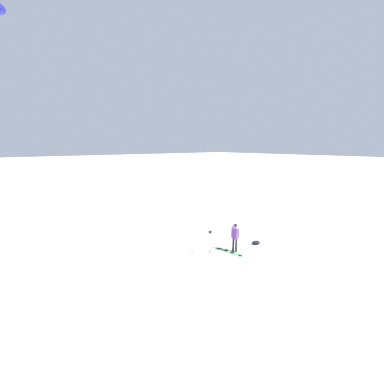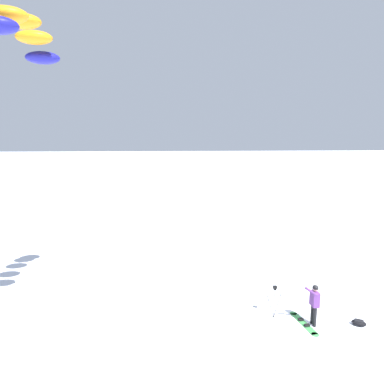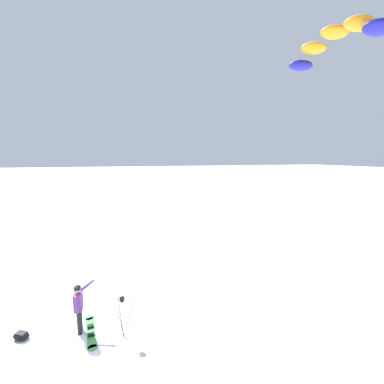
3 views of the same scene
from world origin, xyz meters
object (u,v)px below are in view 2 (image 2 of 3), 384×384
Objects in this scene: snowboard at (304,323)px; gear_bag_large at (359,323)px; camera_tripod at (274,295)px; traction_kite at (22,33)px; snowboarder at (314,301)px.

gear_bag_large is (-0.29, -2.15, 0.10)m from snowboard.
gear_bag_large is 0.46× the size of camera_tripod.
camera_tripod reaches higher than gear_bag_large.
traction_kite is at bearing 93.32° from snowboard.
traction_kite is 16.07m from gear_bag_large.
camera_tripod is (1.12, -8.85, -9.70)m from traction_kite.
traction_kite is 3.22× the size of camera_tripod.
gear_bag_large reaches higher than snowboard.
snowboarder reaches higher than camera_tripod.
snowboarder is 1.23× the size of camera_tripod.
gear_bag_large is at bearing -95.97° from snowboarder.
camera_tripod is at bearing 75.49° from gear_bag_large.
camera_tripod is at bearing 65.48° from snowboarder.
gear_bag_large is at bearing -97.77° from snowboard.
snowboarder is 0.38× the size of traction_kite.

